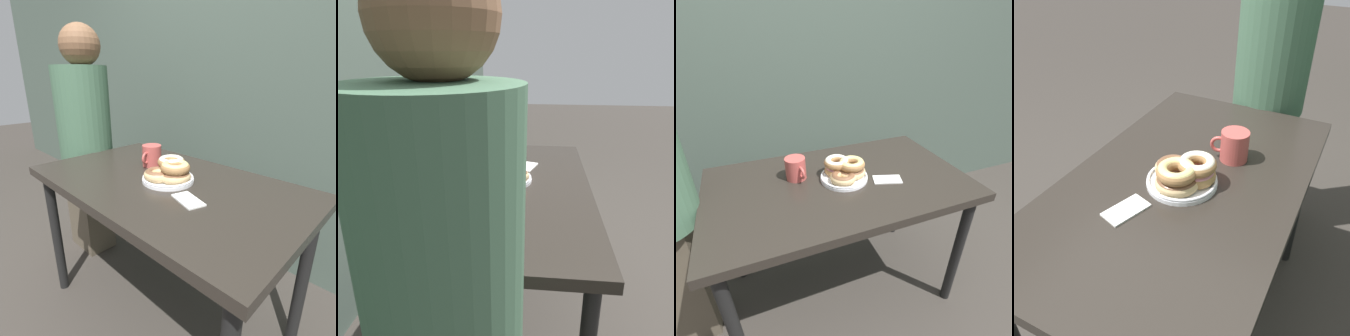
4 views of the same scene
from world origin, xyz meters
TOP-DOWN VIEW (x-y plane):
  - wall_back at (0.00, 1.12)m, footprint 8.00×0.05m
  - dining_table at (0.00, 0.34)m, footprint 1.20×0.71m
  - donut_plate at (0.03, 0.35)m, footprint 0.24×0.23m
  - coffee_mug at (-0.18, 0.43)m, footprint 0.10×0.13m
  - person_figure at (-0.77, 0.39)m, footprint 0.35×0.32m
  - napkin at (0.21, 0.25)m, footprint 0.15×0.11m

SIDE VIEW (x-z plane):
  - dining_table at x=0.00m, z-range 0.29..1.04m
  - napkin at x=0.21m, z-range 0.75..0.75m
  - person_figure at x=-0.77m, z-range 0.06..1.51m
  - donut_plate at x=0.03m, z-range 0.75..0.84m
  - coffee_mug at x=-0.18m, z-range 0.75..0.86m
  - wall_back at x=0.00m, z-range 0.00..2.60m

